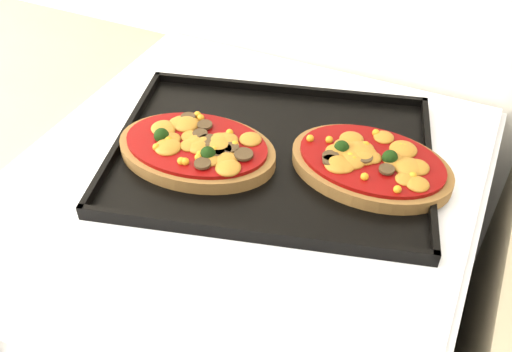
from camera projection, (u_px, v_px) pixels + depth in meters
The scene contains 3 objects.
baking_tray at pixel (272, 152), 0.76m from camera, with size 0.42×0.31×0.02m, color black.
pizza_left at pixel (197, 147), 0.75m from camera, with size 0.21×0.14×0.03m, color brown, non-canonical shape.
pizza_right at pixel (371, 163), 0.72m from camera, with size 0.21×0.14×0.03m, color brown, non-canonical shape.
Camera 1 is at (0.22, 1.19, 1.40)m, focal length 40.00 mm.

